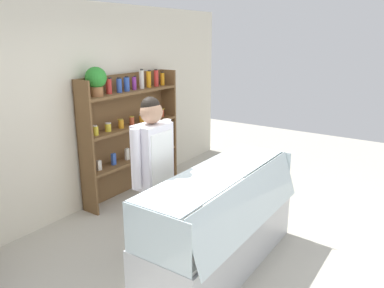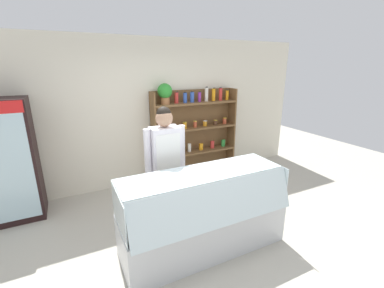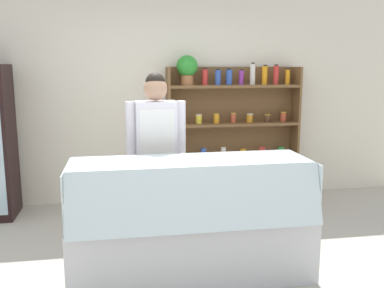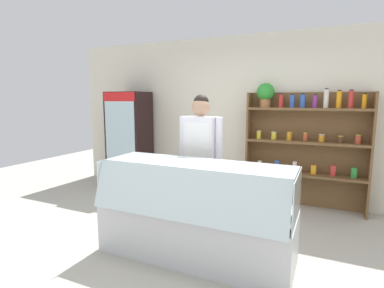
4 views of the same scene
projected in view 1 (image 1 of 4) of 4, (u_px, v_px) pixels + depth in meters
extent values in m
plane|color=#B7B2A3|center=(210.00, 261.00, 3.92)|extent=(12.00, 12.00, 0.00)
cube|color=silver|center=(67.00, 112.00, 4.70)|extent=(6.80, 0.10, 2.70)
cube|color=brown|center=(126.00, 134.00, 5.51)|extent=(1.75, 0.02, 1.76)
cube|color=brown|center=(86.00, 150.00, 4.76)|extent=(0.03, 0.28, 1.76)
cube|color=brown|center=(169.00, 124.00, 6.12)|extent=(0.03, 0.28, 1.76)
cube|color=brown|center=(134.00, 158.00, 5.54)|extent=(1.69, 0.28, 0.04)
cube|color=brown|center=(132.00, 126.00, 5.40)|extent=(1.69, 0.28, 0.04)
cube|color=brown|center=(131.00, 92.00, 5.26)|extent=(1.69, 0.28, 0.04)
cylinder|color=#996038|center=(97.00, 92.00, 4.75)|extent=(0.16, 0.16, 0.12)
sphere|color=#2C8E2D|center=(96.00, 78.00, 4.70)|extent=(0.27, 0.27, 0.27)
cylinder|color=red|center=(109.00, 86.00, 4.94)|extent=(0.08, 0.08, 0.20)
cylinder|color=black|center=(110.00, 78.00, 4.89)|extent=(0.05, 0.05, 0.02)
cylinder|color=#3356B2|center=(119.00, 86.00, 5.06)|extent=(0.07, 0.07, 0.19)
cylinder|color=black|center=(119.00, 78.00, 5.03)|extent=(0.05, 0.05, 0.02)
cylinder|color=#3356B2|center=(127.00, 84.00, 5.18)|extent=(0.08, 0.08, 0.19)
cylinder|color=black|center=(127.00, 77.00, 5.15)|extent=(0.05, 0.05, 0.02)
cylinder|color=purple|center=(134.00, 83.00, 5.32)|extent=(0.06, 0.06, 0.18)
cylinder|color=black|center=(135.00, 76.00, 5.28)|extent=(0.04, 0.04, 0.02)
cylinder|color=silver|center=(142.00, 79.00, 5.42)|extent=(0.07, 0.07, 0.27)
cylinder|color=black|center=(142.00, 70.00, 5.38)|extent=(0.05, 0.05, 0.02)
cylinder|color=orange|center=(149.00, 79.00, 5.56)|extent=(0.07, 0.07, 0.24)
cylinder|color=black|center=(149.00, 71.00, 5.52)|extent=(0.05, 0.05, 0.02)
cylinder|color=red|center=(156.00, 78.00, 5.67)|extent=(0.07, 0.07, 0.24)
cylinder|color=black|center=(156.00, 70.00, 5.63)|extent=(0.04, 0.04, 0.02)
cylinder|color=orange|center=(162.00, 79.00, 5.81)|extent=(0.06, 0.06, 0.19)
cylinder|color=black|center=(163.00, 72.00, 5.78)|extent=(0.04, 0.04, 0.02)
cylinder|color=yellow|center=(96.00, 131.00, 4.82)|extent=(0.07, 0.07, 0.12)
cylinder|color=silver|center=(95.00, 126.00, 4.81)|extent=(0.07, 0.07, 0.01)
cylinder|color=yellow|center=(108.00, 127.00, 5.01)|extent=(0.08, 0.08, 0.11)
cylinder|color=silver|center=(108.00, 123.00, 4.99)|extent=(0.08, 0.08, 0.01)
cylinder|color=orange|center=(121.00, 124.00, 5.19)|extent=(0.08, 0.08, 0.12)
cylinder|color=gold|center=(120.00, 120.00, 5.18)|extent=(0.08, 0.08, 0.01)
cylinder|color=#BF4C2D|center=(132.00, 121.00, 5.37)|extent=(0.07, 0.07, 0.12)
cylinder|color=gold|center=(132.00, 117.00, 5.36)|extent=(0.07, 0.07, 0.01)
cylinder|color=orange|center=(142.00, 119.00, 5.56)|extent=(0.09, 0.09, 0.10)
cylinder|color=silver|center=(142.00, 115.00, 5.54)|extent=(0.09, 0.09, 0.01)
cylinder|color=brown|center=(152.00, 116.00, 5.76)|extent=(0.08, 0.08, 0.09)
cylinder|color=gold|center=(153.00, 113.00, 5.74)|extent=(0.08, 0.08, 0.01)
cylinder|color=#BF4C2D|center=(162.00, 113.00, 5.93)|extent=(0.08, 0.08, 0.12)
cylinder|color=gold|center=(162.00, 109.00, 5.91)|extent=(0.08, 0.08, 0.01)
cube|color=silver|center=(99.00, 165.00, 4.98)|extent=(0.06, 0.04, 0.14)
cube|color=#3356B2|center=(114.00, 159.00, 5.19)|extent=(0.06, 0.04, 0.16)
cube|color=silver|center=(127.00, 154.00, 5.40)|extent=(0.06, 0.04, 0.17)
cube|color=orange|center=(140.00, 151.00, 5.62)|extent=(0.07, 0.04, 0.14)
cube|color=red|center=(151.00, 146.00, 5.83)|extent=(0.07, 0.04, 0.16)
cube|color=#2D8C38|center=(162.00, 142.00, 6.04)|extent=(0.08, 0.04, 0.15)
cube|color=silver|center=(220.00, 240.00, 3.80)|extent=(2.01, 0.71, 0.55)
cube|color=white|center=(220.00, 214.00, 3.72)|extent=(1.95, 0.65, 0.03)
cube|color=silver|center=(252.00, 203.00, 3.48)|extent=(1.97, 0.16, 0.47)
cube|color=silver|center=(217.00, 172.00, 3.63)|extent=(1.97, 0.55, 0.01)
cube|color=silver|center=(156.00, 239.00, 2.87)|extent=(0.01, 0.67, 0.45)
cube|color=silver|center=(263.00, 167.00, 4.46)|extent=(0.01, 0.67, 0.45)
cube|color=tan|center=(160.00, 245.00, 3.09)|extent=(0.16, 0.14, 0.06)
cube|color=white|center=(181.00, 254.00, 2.97)|extent=(0.05, 0.03, 0.02)
cube|color=tan|center=(176.00, 235.00, 3.26)|extent=(0.16, 0.13, 0.05)
cube|color=white|center=(196.00, 242.00, 3.14)|extent=(0.05, 0.03, 0.02)
cube|color=tan|center=(189.00, 225.00, 3.42)|extent=(0.16, 0.11, 0.04)
cube|color=white|center=(209.00, 232.00, 3.31)|extent=(0.05, 0.03, 0.02)
cube|color=tan|center=(202.00, 216.00, 3.59)|extent=(0.17, 0.12, 0.05)
cube|color=white|center=(221.00, 222.00, 3.47)|extent=(0.05, 0.03, 0.02)
cube|color=tan|center=(213.00, 208.00, 3.76)|extent=(0.16, 0.11, 0.05)
cube|color=white|center=(232.00, 214.00, 3.64)|extent=(0.05, 0.03, 0.02)
cube|color=tan|center=(223.00, 201.00, 3.92)|extent=(0.16, 0.12, 0.05)
cube|color=white|center=(242.00, 206.00, 3.81)|extent=(0.05, 0.03, 0.02)
cube|color=tan|center=(233.00, 194.00, 4.09)|extent=(0.16, 0.12, 0.06)
cube|color=white|center=(251.00, 199.00, 3.98)|extent=(0.05, 0.03, 0.02)
cube|color=beige|center=(242.00, 188.00, 4.26)|extent=(0.16, 0.13, 0.05)
cube|color=white|center=(259.00, 192.00, 4.14)|extent=(0.05, 0.03, 0.02)
cube|color=beige|center=(250.00, 182.00, 4.42)|extent=(0.17, 0.14, 0.05)
cube|color=white|center=(267.00, 186.00, 4.31)|extent=(0.05, 0.03, 0.02)
cylinder|color=#C1706B|center=(180.00, 248.00, 2.99)|extent=(0.18, 0.13, 0.12)
cylinder|color=tan|center=(196.00, 236.00, 3.16)|extent=(0.20, 0.16, 0.13)
cylinder|color=#C1706B|center=(209.00, 225.00, 3.33)|extent=(0.17, 0.14, 0.13)
cylinder|color=white|center=(251.00, 189.00, 4.04)|extent=(0.07, 0.07, 0.20)
cylinder|color=white|center=(255.00, 186.00, 4.12)|extent=(0.07, 0.07, 0.19)
cylinder|color=#383D51|center=(149.00, 224.00, 3.88)|extent=(0.13, 0.13, 0.79)
cylinder|color=#383D51|center=(160.00, 218.00, 4.02)|extent=(0.13, 0.13, 0.79)
cube|color=white|center=(153.00, 156.00, 3.75)|extent=(0.38, 0.24, 0.65)
cube|color=white|center=(163.00, 191.00, 3.78)|extent=(0.32, 0.01, 1.22)
cylinder|color=white|center=(136.00, 159.00, 3.55)|extent=(0.09, 0.09, 0.59)
cylinder|color=white|center=(167.00, 147.00, 3.93)|extent=(0.09, 0.09, 0.59)
sphere|color=tan|center=(151.00, 112.00, 3.62)|extent=(0.22, 0.22, 0.22)
sphere|color=black|center=(150.00, 106.00, 3.61)|extent=(0.19, 0.19, 0.19)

